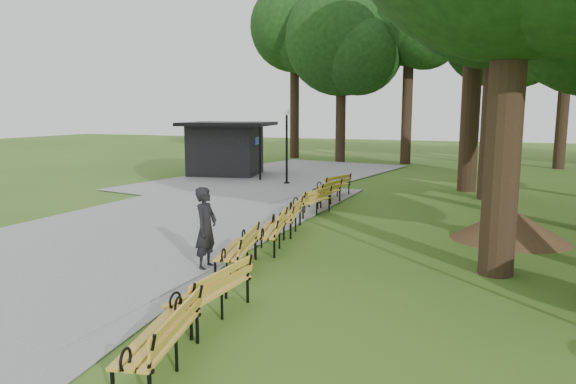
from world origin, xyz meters
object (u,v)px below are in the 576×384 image
at_px(bench_2, 237,250).
at_px(bench_6, 325,193).
at_px(bench_1, 210,291).
at_px(bench_3, 270,230).
at_px(person, 206,228).
at_px(lamp_post, 287,130).
at_px(bench_4, 288,216).
at_px(kiosk, 226,149).
at_px(bench_7, 333,186).
at_px(bench_5, 311,201).
at_px(dirt_mound, 510,224).
at_px(bench_0, 159,338).

xyz_separation_m(bench_2, bench_6, (-0.54, 7.94, 0.00)).
bearing_deg(bench_1, bench_3, -165.64).
xyz_separation_m(person, bench_6, (0.10, 8.08, -0.43)).
distance_m(bench_1, bench_2, 2.50).
distance_m(lamp_post, bench_3, 11.26).
bearing_deg(bench_4, kiosk, -155.99).
xyz_separation_m(person, kiosk, (-7.24, 14.51, 0.50)).
bearing_deg(person, bench_7, -1.89).
height_order(bench_2, bench_5, same).
distance_m(kiosk, dirt_mound, 16.40).
bearing_deg(bench_0, dirt_mound, 141.31).
bearing_deg(bench_5, bench_4, 15.78).
relative_size(bench_0, bench_5, 1.00).
height_order(person, bench_6, person).
bearing_deg(bench_4, bench_2, -6.79).
bearing_deg(bench_2, bench_4, 172.07).
bearing_deg(bench_2, bench_5, 171.66).
xyz_separation_m(bench_1, bench_7, (-1.50, 12.07, 0.00)).
bearing_deg(person, bench_3, -19.23).
xyz_separation_m(lamp_post, dirt_mound, (9.08, -7.56, -2.01)).
relative_size(lamp_post, bench_1, 1.80).
bearing_deg(bench_1, bench_4, -166.30).
height_order(bench_4, bench_6, same).
distance_m(bench_3, bench_6, 6.09).
bearing_deg(dirt_mound, bench_2, -138.48).
height_order(kiosk, bench_0, kiosk).
distance_m(person, bench_5, 6.24).
relative_size(lamp_post, bench_2, 1.80).
relative_size(lamp_post, bench_7, 1.80).
height_order(bench_4, bench_7, same).
bearing_deg(bench_4, bench_3, -3.33).
distance_m(lamp_post, bench_4, 9.51).
bearing_deg(bench_3, bench_0, -4.33).
height_order(bench_2, bench_3, same).
xyz_separation_m(person, bench_2, (0.63, 0.14, -0.43)).
bearing_deg(bench_4, bench_5, 172.18).
bearing_deg(kiosk, bench_7, -44.23).
distance_m(bench_4, bench_6, 4.27).
relative_size(person, dirt_mound, 0.71).
xyz_separation_m(dirt_mound, bench_5, (-5.82, 1.32, 0.01)).
bearing_deg(lamp_post, bench_0, -74.09).
height_order(kiosk, lamp_post, lamp_post).
bearing_deg(bench_1, lamp_post, -159.12).
xyz_separation_m(person, bench_5, (0.19, 6.22, -0.43)).
bearing_deg(bench_4, bench_1, -1.78).
bearing_deg(bench_7, bench_2, 22.24).
bearing_deg(dirt_mound, bench_6, 151.76).
bearing_deg(bench_1, bench_2, -158.91).
bearing_deg(lamp_post, person, -76.18).
relative_size(bench_2, bench_3, 1.00).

